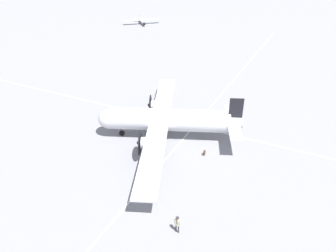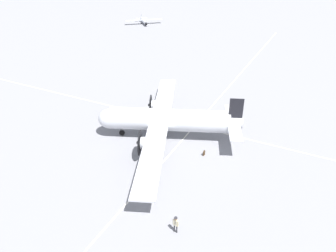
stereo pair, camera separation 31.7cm
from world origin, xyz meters
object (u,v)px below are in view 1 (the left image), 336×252
at_px(light_aircraft_distant, 142,21).
at_px(traffic_cone, 156,165).
at_px(airliner_main, 165,120).
at_px(crew_foreground, 177,223).
at_px(suitcase_near_door, 204,153).

bearing_deg(light_aircraft_distant, traffic_cone, -9.52).
relative_size(airliner_main, traffic_cone, 58.82).
xyz_separation_m(airliner_main, light_aircraft_distant, (53.15, 34.32, -1.62)).
relative_size(airliner_main, light_aircraft_distant, 3.05).
distance_m(airliner_main, crew_foreground, 15.47).
bearing_deg(airliner_main, light_aircraft_distant, -79.22).
xyz_separation_m(suitcase_near_door, light_aircraft_distant, (54.67, 40.18, 0.55)).
distance_m(crew_foreground, light_aircraft_distant, 78.67).
distance_m(airliner_main, light_aircraft_distant, 63.29).
relative_size(crew_foreground, light_aircraft_distant, 0.19).
distance_m(crew_foreground, traffic_cone, 9.51).
bearing_deg(suitcase_near_door, light_aircraft_distant, 36.31).
relative_size(suitcase_near_door, traffic_cone, 1.37).
xyz_separation_m(suitcase_near_door, traffic_cone, (-4.38, 3.98, -0.09)).
bearing_deg(airliner_main, traffic_cone, 85.54).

